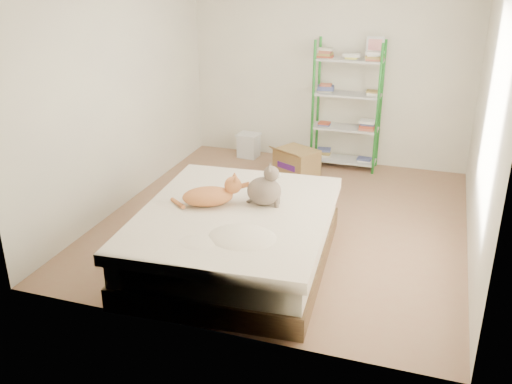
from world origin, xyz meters
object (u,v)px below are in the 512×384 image
at_px(bed, 236,237).
at_px(grey_cat, 264,185).
at_px(white_bin, 249,145).
at_px(orange_cat, 208,194).
at_px(shelf_unit, 347,105).
at_px(cardboard_box, 297,162).

distance_m(bed, grey_cat, 0.55).
relative_size(grey_cat, white_bin, 1.14).
height_order(orange_cat, grey_cat, grey_cat).
relative_size(bed, grey_cat, 5.71).
xyz_separation_m(bed, grey_cat, (0.21, 0.22, 0.46)).
relative_size(grey_cat, shelf_unit, 0.22).
bearing_deg(cardboard_box, bed, -61.40).
bearing_deg(shelf_unit, orange_cat, -105.07).
relative_size(bed, cardboard_box, 3.41).
height_order(bed, cardboard_box, bed).
xyz_separation_m(orange_cat, shelf_unit, (0.78, 2.89, 0.20)).
bearing_deg(orange_cat, shelf_unit, 47.75).
distance_m(orange_cat, grey_cat, 0.53).
bearing_deg(cardboard_box, white_bin, 177.46).
xyz_separation_m(bed, cardboard_box, (-0.04, 2.41, -0.09)).
bearing_deg(white_bin, bed, -73.25).
bearing_deg(bed, grey_cat, 43.13).
xyz_separation_m(cardboard_box, white_bin, (-0.83, 0.49, -0.00)).
xyz_separation_m(orange_cat, grey_cat, (0.49, 0.18, 0.08)).
distance_m(grey_cat, shelf_unit, 2.73).
relative_size(bed, orange_cat, 3.99).
distance_m(shelf_unit, white_bin, 1.53).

